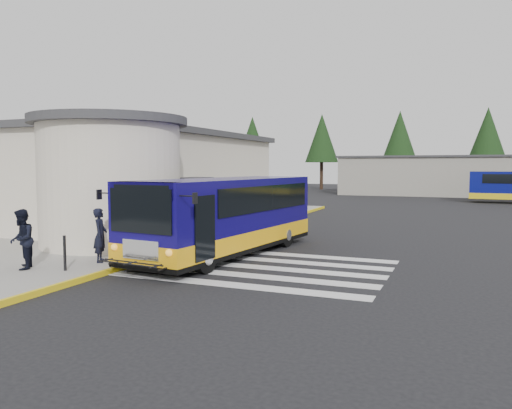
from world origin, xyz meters
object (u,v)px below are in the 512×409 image
at_px(pedestrian_a, 100,235).
at_px(pedestrian_b, 22,239).
at_px(transit_bus, 226,219).
at_px(bollard, 65,253).

relative_size(pedestrian_a, pedestrian_b, 0.96).
bearing_deg(pedestrian_b, transit_bus, 103.55).
bearing_deg(bollard, pedestrian_a, 86.72).
bearing_deg(pedestrian_a, transit_bus, -66.84).
bearing_deg(pedestrian_a, pedestrian_b, 114.38).
bearing_deg(transit_bus, pedestrian_a, -122.51).
height_order(transit_bus, pedestrian_b, transit_bus).
xyz_separation_m(pedestrian_a, bollard, (-0.08, -1.43, -0.33)).
xyz_separation_m(transit_bus, pedestrian_a, (-2.70, -3.35, -0.30)).
relative_size(transit_bus, pedestrian_b, 5.59).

